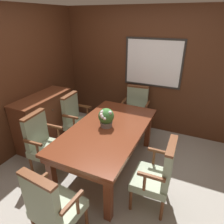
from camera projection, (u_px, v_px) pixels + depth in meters
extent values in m
plane|color=#A39E93|center=(103.00, 178.00, 3.08)|extent=(14.00, 14.00, 0.00)
cube|color=#4C2816|center=(144.00, 72.00, 4.06)|extent=(7.20, 0.06, 2.45)
cube|color=white|center=(153.00, 63.00, 3.87)|extent=(1.06, 0.01, 0.86)
cube|color=#282623|center=(155.00, 39.00, 3.67)|extent=(1.13, 0.02, 0.04)
cube|color=#282623|center=(151.00, 85.00, 4.06)|extent=(1.13, 0.02, 0.03)
cube|color=#282623|center=(127.00, 61.00, 4.07)|extent=(0.04, 0.02, 0.86)
cube|color=#282623|center=(182.00, 66.00, 3.66)|extent=(0.03, 0.02, 0.86)
cube|color=#4C2816|center=(6.00, 87.00, 3.20)|extent=(0.06, 7.20, 2.45)
cube|color=maroon|center=(52.00, 176.00, 2.63)|extent=(0.09, 0.09, 0.69)
cube|color=maroon|center=(108.00, 198.00, 2.32)|extent=(0.09, 0.09, 0.69)
cube|color=maroon|center=(108.00, 121.00, 4.02)|extent=(0.09, 0.09, 0.69)
cube|color=maroon|center=(148.00, 130.00, 3.70)|extent=(0.09, 0.09, 0.69)
cube|color=maroon|center=(108.00, 133.00, 3.04)|extent=(0.98, 1.84, 0.09)
cube|color=maroon|center=(108.00, 129.00, 3.01)|extent=(1.04, 1.90, 0.04)
cylinder|color=brown|center=(122.00, 127.00, 4.15)|extent=(0.04, 0.04, 0.33)
cylinder|color=brown|center=(141.00, 131.00, 4.02)|extent=(0.04, 0.04, 0.33)
cylinder|color=brown|center=(127.00, 119.00, 4.48)|extent=(0.04, 0.04, 0.33)
cylinder|color=brown|center=(145.00, 122.00, 4.35)|extent=(0.04, 0.04, 0.33)
cube|color=#93A384|center=(134.00, 115.00, 4.16)|extent=(0.51, 0.48, 0.11)
cube|color=#93A384|center=(137.00, 99.00, 4.18)|extent=(0.44, 0.11, 0.50)
cube|color=brown|center=(138.00, 87.00, 4.07)|extent=(0.44, 0.12, 0.03)
cylinder|color=brown|center=(123.00, 107.00, 4.13)|extent=(0.04, 0.04, 0.22)
cube|color=brown|center=(124.00, 101.00, 4.14)|extent=(0.06, 0.32, 0.04)
cylinder|color=brown|center=(146.00, 111.00, 3.98)|extent=(0.04, 0.04, 0.22)
cube|color=brown|center=(147.00, 104.00, 3.99)|extent=(0.06, 0.32, 0.04)
cylinder|color=brown|center=(140.00, 178.00, 2.85)|extent=(0.04, 0.04, 0.33)
cylinder|color=brown|center=(131.00, 200.00, 2.51)|extent=(0.04, 0.04, 0.33)
cylinder|color=brown|center=(167.00, 186.00, 2.72)|extent=(0.04, 0.04, 0.33)
cylinder|color=brown|center=(162.00, 210.00, 2.37)|extent=(0.04, 0.04, 0.33)
cube|color=#93A384|center=(151.00, 180.00, 2.52)|extent=(0.46, 0.49, 0.11)
cube|color=#93A384|center=(169.00, 164.00, 2.32)|extent=(0.09, 0.44, 0.50)
cube|color=brown|center=(172.00, 146.00, 2.21)|extent=(0.10, 0.44, 0.03)
cylinder|color=brown|center=(154.00, 157.00, 2.66)|extent=(0.04, 0.04, 0.22)
cube|color=brown|center=(160.00, 151.00, 2.59)|extent=(0.32, 0.05, 0.04)
cylinder|color=brown|center=(144.00, 182.00, 2.25)|extent=(0.04, 0.04, 0.22)
cube|color=brown|center=(151.00, 177.00, 2.18)|extent=(0.32, 0.05, 0.04)
cylinder|color=brown|center=(86.00, 217.00, 2.29)|extent=(0.04, 0.04, 0.33)
cylinder|color=brown|center=(60.00, 202.00, 2.48)|extent=(0.04, 0.04, 0.33)
cube|color=#93A384|center=(59.00, 208.00, 2.14)|extent=(0.51, 0.49, 0.11)
cube|color=#93A384|center=(41.00, 201.00, 1.86)|extent=(0.44, 0.12, 0.50)
cube|color=brown|center=(36.00, 179.00, 1.75)|extent=(0.44, 0.13, 0.03)
cylinder|color=brown|center=(78.00, 205.00, 1.98)|extent=(0.04, 0.04, 0.22)
cube|color=brown|center=(72.00, 202.00, 1.88)|extent=(0.07, 0.32, 0.04)
cylinder|color=brown|center=(43.00, 186.00, 2.21)|extent=(0.04, 0.04, 0.22)
cube|color=brown|center=(36.00, 183.00, 2.11)|extent=(0.07, 0.32, 0.04)
cylinder|color=brown|center=(53.00, 173.00, 2.94)|extent=(0.04, 0.04, 0.33)
cylinder|color=brown|center=(68.00, 156.00, 3.29)|extent=(0.04, 0.04, 0.33)
cylinder|color=brown|center=(32.00, 166.00, 3.07)|extent=(0.04, 0.04, 0.33)
cylinder|color=brown|center=(49.00, 151.00, 3.42)|extent=(0.04, 0.04, 0.33)
cube|color=#93A384|center=(48.00, 150.00, 3.08)|extent=(0.48, 0.50, 0.11)
cube|color=#93A384|center=(36.00, 130.00, 3.01)|extent=(0.10, 0.44, 0.50)
cube|color=brown|center=(33.00, 115.00, 2.90)|extent=(0.11, 0.44, 0.03)
cylinder|color=brown|center=(38.00, 150.00, 2.79)|extent=(0.04, 0.04, 0.22)
cube|color=brown|center=(33.00, 143.00, 2.77)|extent=(0.32, 0.05, 0.04)
cylinder|color=brown|center=(58.00, 133.00, 3.21)|extent=(0.04, 0.04, 0.22)
cube|color=brown|center=(54.00, 126.00, 3.18)|extent=(0.32, 0.05, 0.04)
cylinder|color=brown|center=(84.00, 142.00, 3.66)|extent=(0.04, 0.04, 0.33)
cylinder|color=brown|center=(94.00, 131.00, 4.00)|extent=(0.04, 0.04, 0.33)
cylinder|color=brown|center=(66.00, 138.00, 3.79)|extent=(0.04, 0.04, 0.33)
cylinder|color=brown|center=(78.00, 128.00, 4.13)|extent=(0.04, 0.04, 0.33)
cube|color=#93A384|center=(80.00, 125.00, 3.80)|extent=(0.47, 0.50, 0.11)
cube|color=#93A384|center=(70.00, 109.00, 3.73)|extent=(0.10, 0.44, 0.50)
cube|color=brown|center=(69.00, 95.00, 3.61)|extent=(0.11, 0.44, 0.03)
cylinder|color=brown|center=(74.00, 123.00, 3.51)|extent=(0.04, 0.04, 0.22)
cube|color=brown|center=(70.00, 117.00, 3.49)|extent=(0.32, 0.05, 0.04)
cylinder|color=brown|center=(87.00, 112.00, 3.92)|extent=(0.04, 0.04, 0.22)
cube|color=brown|center=(84.00, 106.00, 3.90)|extent=(0.32, 0.05, 0.04)
cylinder|color=gray|center=(106.00, 124.00, 3.03)|extent=(0.18, 0.18, 0.08)
cylinder|color=gray|center=(106.00, 122.00, 3.02)|extent=(0.19, 0.19, 0.02)
sphere|color=#387033|center=(106.00, 116.00, 2.97)|extent=(0.24, 0.24, 0.24)
sphere|color=silver|center=(110.00, 113.00, 2.89)|extent=(0.06, 0.06, 0.06)
sphere|color=silver|center=(101.00, 115.00, 2.88)|extent=(0.06, 0.06, 0.06)
sphere|color=silver|center=(102.00, 112.00, 2.90)|extent=(0.04, 0.04, 0.04)
sphere|color=silver|center=(102.00, 117.00, 2.87)|extent=(0.05, 0.05, 0.05)
sphere|color=silver|center=(102.00, 112.00, 2.90)|extent=(0.05, 0.05, 0.05)
sphere|color=silver|center=(105.00, 119.00, 2.87)|extent=(0.05, 0.05, 0.05)
cube|color=brown|center=(45.00, 120.00, 3.79)|extent=(0.44, 1.16, 0.93)
cube|color=brown|center=(41.00, 97.00, 3.58)|extent=(0.46, 1.19, 0.02)
sphere|color=#4C422D|center=(53.00, 110.00, 3.59)|extent=(0.03, 0.03, 0.03)
sphere|color=#4C422D|center=(45.00, 134.00, 3.53)|extent=(0.03, 0.03, 0.03)
sphere|color=#4C422D|center=(64.00, 121.00, 3.96)|extent=(0.03, 0.03, 0.03)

